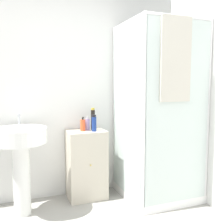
{
  "coord_description": "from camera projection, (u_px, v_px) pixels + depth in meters",
  "views": [
    {
      "loc": [
        -0.3,
        -1.35,
        1.32
      ],
      "look_at": [
        0.67,
        1.18,
        1.03
      ],
      "focal_mm": 42.0,
      "sensor_mm": 36.0,
      "label": 1
    }
  ],
  "objects": [
    {
      "name": "shampoo_bottle_blue",
      "position": [
        94.0,
        123.0,
        2.93
      ],
      "size": [
        0.05,
        0.05,
        0.19
      ],
      "color": "navy",
      "rests_on": "vanity_cabinet"
    },
    {
      "name": "shower_enclosure",
      "position": [
        156.0,
        148.0,
        2.96
      ],
      "size": [
        0.81,
        0.84,
        1.99
      ],
      "color": "white",
      "rests_on": "ground_plane"
    },
    {
      "name": "lotion_bottle_white",
      "position": [
        87.0,
        124.0,
        3.0
      ],
      "size": [
        0.06,
        0.06,
        0.16
      ],
      "color": "#B299C6",
      "rests_on": "vanity_cabinet"
    },
    {
      "name": "vanity_cabinet",
      "position": [
        86.0,
        164.0,
        3.02
      ],
      "size": [
        0.43,
        0.35,
        0.79
      ],
      "color": "beige",
      "rests_on": "ground_plane"
    },
    {
      "name": "soap_dispenser",
      "position": [
        83.0,
        125.0,
        2.95
      ],
      "size": [
        0.06,
        0.06,
        0.16
      ],
      "color": "#E5562D",
      "rests_on": "vanity_cabinet"
    },
    {
      "name": "sink",
      "position": [
        21.0,
        151.0,
        2.6
      ],
      "size": [
        0.52,
        0.52,
        1.02
      ],
      "color": "white",
      "rests_on": "ground_plane"
    },
    {
      "name": "shampoo_bottle_tall_black",
      "position": [
        93.0,
        119.0,
        3.03
      ],
      "size": [
        0.05,
        0.05,
        0.25
      ],
      "color": "black",
      "rests_on": "vanity_cabinet"
    },
    {
      "name": "wall_back",
      "position": [
        40.0,
        90.0,
        2.94
      ],
      "size": [
        6.4,
        0.06,
        2.5
      ],
      "primitive_type": "cube",
      "color": "white",
      "rests_on": "ground_plane"
    }
  ]
}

